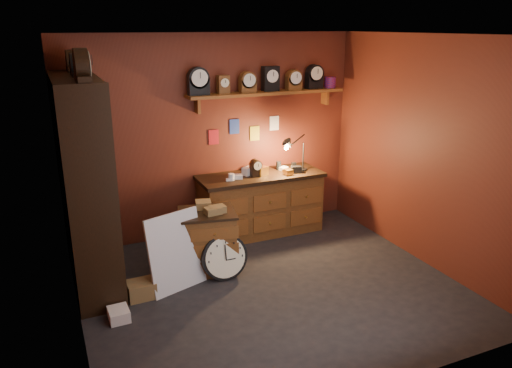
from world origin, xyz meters
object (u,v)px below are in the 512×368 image
object	(u,v)px
shelving_unit	(82,175)
workbench	(261,200)
big_round_clock	(225,257)
low_cabinet	(208,238)

from	to	relation	value
shelving_unit	workbench	xyz separation A→B (m)	(2.32, 0.49, -0.78)
shelving_unit	workbench	bearing A→B (deg)	12.01
workbench	big_round_clock	xyz separation A→B (m)	(-0.92, -1.06, -0.21)
shelving_unit	big_round_clock	xyz separation A→B (m)	(1.40, -0.56, -0.99)
shelving_unit	low_cabinet	distance (m)	1.58
shelving_unit	big_round_clock	distance (m)	1.80
workbench	low_cabinet	bearing A→B (deg)	-142.82
shelving_unit	big_round_clock	world-z (taller)	shelving_unit
low_cabinet	workbench	bearing A→B (deg)	48.46
big_round_clock	low_cabinet	bearing A→B (deg)	109.81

